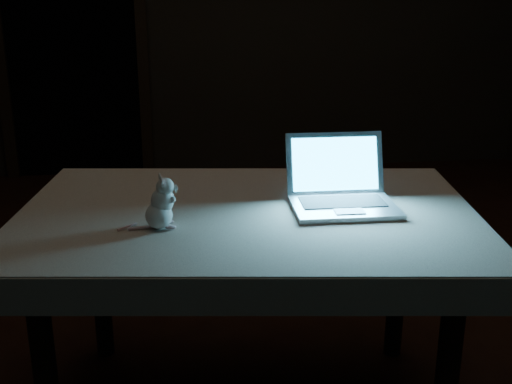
{
  "coord_description": "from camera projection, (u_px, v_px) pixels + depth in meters",
  "views": [
    {
      "loc": [
        -0.39,
        -2.23,
        1.35
      ],
      "look_at": [
        -0.17,
        -0.45,
        0.77
      ],
      "focal_mm": 45.0,
      "sensor_mm": 36.0,
      "label": 1
    }
  ],
  "objects": [
    {
      "name": "floor",
      "position": [
        283.0,
        338.0,
        2.57
      ],
      "size": [
        5.0,
        5.0,
        0.0
      ],
      "primitive_type": "plane",
      "color": "black",
      "rests_on": "ground"
    },
    {
      "name": "laptop",
      "position": [
        346.0,
        176.0,
        1.92
      ],
      "size": [
        0.32,
        0.28,
        0.21
      ],
      "primitive_type": null,
      "rotation": [
        0.0,
        0.0,
        -0.02
      ],
      "color": "#B0B1B5",
      "rests_on": "tablecloth"
    },
    {
      "name": "tablecloth",
      "position": [
        232.0,
        230.0,
        1.93
      ],
      "size": [
        1.42,
        0.97,
        0.1
      ],
      "primitive_type": null,
      "rotation": [
        0.0,
        0.0,
        0.03
      ],
      "color": "beige",
      "rests_on": "table"
    },
    {
      "name": "doorway",
      "position": [
        70.0,
        27.0,
        4.47
      ],
      "size": [
        1.06,
        0.36,
        2.13
      ],
      "primitive_type": null,
      "color": "black",
      "rests_on": "back_wall"
    },
    {
      "name": "table",
      "position": [
        248.0,
        314.0,
        2.06
      ],
      "size": [
        1.38,
        0.98,
        0.69
      ],
      "primitive_type": null,
      "rotation": [
        0.0,
        0.0,
        -0.13
      ],
      "color": "black",
      "rests_on": "floor"
    },
    {
      "name": "plush_mouse",
      "position": [
        158.0,
        202.0,
        1.79
      ],
      "size": [
        0.13,
        0.13,
        0.15
      ],
      "primitive_type": null,
      "rotation": [
        0.0,
        0.0,
        0.18
      ],
      "color": "silver",
      "rests_on": "tablecloth"
    }
  ]
}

